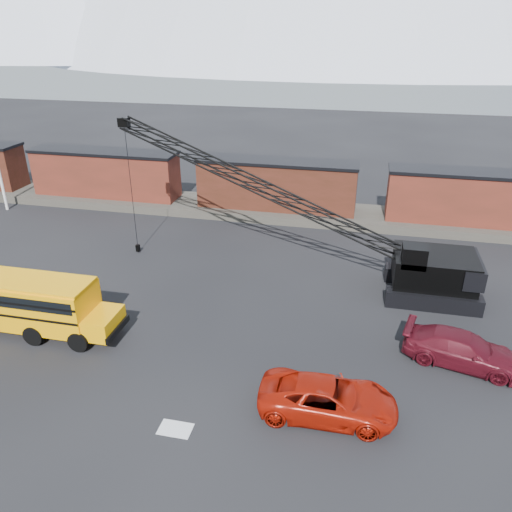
{
  "coord_description": "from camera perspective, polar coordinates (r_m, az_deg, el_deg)",
  "views": [
    {
      "loc": [
        7.23,
        -18.65,
        15.53
      ],
      "look_at": [
        1.49,
        7.11,
        3.0
      ],
      "focal_mm": 35.0,
      "sensor_mm": 36.0,
      "label": 1
    }
  ],
  "objects": [
    {
      "name": "school_bus",
      "position": [
        30.16,
        -26.12,
        -4.55
      ],
      "size": [
        11.65,
        2.65,
        3.19
      ],
      "color": "#F6A105",
      "rests_on": "ground"
    },
    {
      "name": "red_pickup",
      "position": [
        22.46,
        8.22,
        -15.82
      ],
      "size": [
        6.0,
        2.85,
        1.65
      ],
      "primitive_type": "imported",
      "rotation": [
        0.0,
        0.0,
        1.59
      ],
      "color": "#A21607",
      "rests_on": "ground"
    },
    {
      "name": "boxcar_west_near",
      "position": [
        48.53,
        -16.78,
        9.07
      ],
      "size": [
        13.7,
        3.1,
        4.17
      ],
      "color": "#4A1E15",
      "rests_on": "gravel_berm"
    },
    {
      "name": "snow_patch",
      "position": [
        22.38,
        -9.2,
        -18.93
      ],
      "size": [
        1.4,
        0.9,
        0.02
      ],
      "primitive_type": "cube",
      "color": "silver",
      "rests_on": "ground"
    },
    {
      "name": "maroon_suv",
      "position": [
        27.01,
        22.52,
        -9.84
      ],
      "size": [
        6.02,
        3.53,
        1.64
      ],
      "primitive_type": "imported",
      "rotation": [
        0.0,
        0.0,
        1.34
      ],
      "color": "#4F0E18",
      "rests_on": "ground"
    },
    {
      "name": "boxcar_east_near",
      "position": [
        43.5,
        23.72,
        6.16
      ],
      "size": [
        13.7,
        3.1,
        4.17
      ],
      "color": "#4A1E15",
      "rests_on": "gravel_berm"
    },
    {
      "name": "ground",
      "position": [
        25.33,
        -6.98,
        -12.65
      ],
      "size": [
        160.0,
        160.0,
        0.0
      ],
      "primitive_type": "plane",
      "color": "black",
      "rests_on": "ground"
    },
    {
      "name": "gravel_berm",
      "position": [
        43.99,
        2.33,
        5.18
      ],
      "size": [
        120.0,
        5.0,
        0.7
      ],
      "primitive_type": "cube",
      "color": "#4B473E",
      "rests_on": "ground"
    },
    {
      "name": "boxcar_mid",
      "position": [
        43.22,
        2.39,
        8.19
      ],
      "size": [
        13.7,
        3.1,
        4.17
      ],
      "color": "#4B1F15",
      "rests_on": "gravel_berm"
    },
    {
      "name": "crawler_crane",
      "position": [
        31.8,
        2.22,
        7.07
      ],
      "size": [
        23.68,
        4.57,
        9.94
      ],
      "color": "black",
      "rests_on": "ground"
    }
  ]
}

